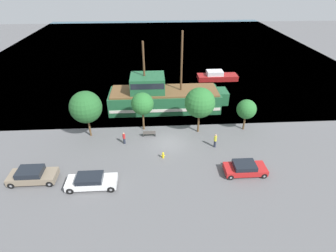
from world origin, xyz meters
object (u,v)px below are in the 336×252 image
Objects in this scene: moored_boat_dockside at (217,76)px; pedestrian_walking_far at (215,141)px; parked_car_curb_front at (245,168)px; parked_car_curb_rear at (32,175)px; bench_promenade_east at (149,133)px; pirate_ship at (163,97)px; parked_car_curb_mid at (91,181)px; fire_hydrant at (163,155)px; pedestrian_walking_near at (124,138)px.

moored_boat_dockside is 22.00m from pedestrian_walking_far.
moored_boat_dockside is 26.35m from parked_car_curb_front.
parked_car_curb_rear is 13.73m from bench_promenade_east.
pirate_ship reaches higher than parked_car_curb_mid.
moored_boat_dockside is 4.18× the size of pedestrian_walking_far.
pirate_ship is 15.45m from moored_boat_dockside.
bench_promenade_east is at bearing 108.89° from fire_hydrant.
parked_car_curb_front is 0.93× the size of parked_car_curb_rear.
pedestrian_walking_far is at bearing -7.13° from pedestrian_walking_near.
pedestrian_walking_near reaches higher than parked_car_curb_front.
pirate_ship is 7.97m from bench_promenade_east.
pedestrian_walking_near is at bearing 70.31° from parked_car_curb_mid.
pirate_ship is at bearing 64.65° from parked_car_curb_mid.
parked_car_curb_rear is at bearing -167.36° from fire_hydrant.
moored_boat_dockside is (10.66, 11.12, -1.25)m from pirate_ship.
parked_car_curb_front is 2.70× the size of bench_promenade_east.
moored_boat_dockside is at bearing 46.20° from pirate_ship.
pedestrian_walking_far is (6.22, 1.73, 0.50)m from fire_hydrant.
parked_car_curb_rear is (-5.97, 1.13, 0.05)m from parked_car_curb_mid.
parked_car_curb_rear is at bearing -144.79° from pedestrian_walking_near.
bench_promenade_east is 1.02× the size of pedestrian_walking_near.
parked_car_curb_front is 8.85m from fire_hydrant.
parked_car_curb_rear is at bearing -147.27° from bench_promenade_east.
pedestrian_walking_near is (-4.56, 3.08, 0.37)m from fire_hydrant.
moored_boat_dockside is 25.72m from fire_hydrant.
moored_boat_dockside is at bearing 76.98° from pedestrian_walking_far.
parked_car_curb_rear reaches higher than fire_hydrant.
moored_boat_dockside is 25.51m from pedestrian_walking_near.
pirate_ship is 2.34× the size of moored_boat_dockside.
parked_car_curb_rear is 2.96× the size of pedestrian_walking_near.
pirate_ship is at bearing 118.95° from pedestrian_walking_far.
parked_car_curb_front is 2.76× the size of pedestrian_walking_near.
bench_promenade_east is at bearing 32.73° from parked_car_curb_rear.
pirate_ship is 17.02m from parked_car_curb_front.
parked_car_curb_rear is at bearing 169.25° from parked_car_curb_mid.
pedestrian_walking_far reaches higher than moored_boat_dockside.
bench_promenade_east is (-1.53, 4.49, 0.02)m from fire_hydrant.
parked_car_curb_rear is 2.58× the size of pedestrian_walking_far.
parked_car_curb_rear reaches higher than parked_car_curb_front.
moored_boat_dockside reaches higher than parked_car_curb_front.
pirate_ship is 10.98× the size of bench_promenade_east.
pedestrian_walking_near is 10.86m from pedestrian_walking_far.
pirate_ship is at bearing -133.80° from moored_boat_dockside.
moored_boat_dockside is 1.55× the size of parked_car_curb_mid.
pedestrian_walking_far is (7.75, -2.75, 0.48)m from bench_promenade_east.
fire_hydrant is 0.49× the size of pedestrian_walking_near.
pedestrian_walking_far is at bearing -103.02° from moored_boat_dockside.
parked_car_curb_rear is 6.00× the size of fire_hydrant.
parked_car_curb_front is at bearing -62.66° from pirate_ship.
parked_car_curb_front is at bearing -96.23° from moored_boat_dockside.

